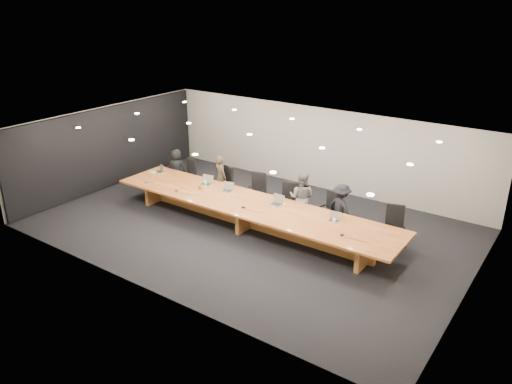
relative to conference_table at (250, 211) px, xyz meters
The scene contains 29 objects.
ground 0.52m from the conference_table, ahead, with size 12.00×12.00×0.00m, color black.
back_wall 4.10m from the conference_table, 90.00° to the left, with size 12.00×0.02×2.80m, color beige.
left_wall_panel 6.00m from the conference_table, behind, with size 0.08×7.84×2.74m, color black.
conference_table is the anchor object (origin of this frame).
chair_far_left 3.75m from the conference_table, 161.02° to the left, with size 0.54×0.54×1.07m, color black, non-canonical shape.
chair_left 2.38m from the conference_table, 147.20° to the left, with size 0.55×0.55×1.09m, color black, non-canonical shape.
chair_mid_left 1.43m from the conference_table, 118.16° to the left, with size 0.58×0.58×1.14m, color black, non-canonical shape.
chair_mid_right 1.29m from the conference_table, 65.91° to the left, with size 0.56×0.56×1.10m, color black, non-canonical shape.
chair_right 2.25m from the conference_table, 34.51° to the left, with size 0.55×0.55×1.07m, color black, non-canonical shape.
chair_far_right 3.99m from the conference_table, 18.00° to the left, with size 0.59×0.59×1.15m, color black, non-canonical shape.
person_a 4.13m from the conference_table, 163.48° to the left, with size 0.66×0.43×1.36m, color black.
person_b 2.46m from the conference_table, 148.84° to the left, with size 0.53×0.35×1.46m, color #372D1E.
person_c 1.56m from the conference_table, 48.55° to the left, with size 0.76×0.59×1.57m, color #545456.
person_d 2.58m from the conference_table, 29.62° to the left, with size 0.92×0.53×1.42m, color black.
laptop_a 4.07m from the conference_table, behind, with size 0.30×0.22×0.24m, color #C0AB93, non-canonical shape.
laptop_b 2.08m from the conference_table, 168.26° to the left, with size 0.37×0.27×0.29m, color #C3B595, non-canonical shape.
laptop_c 1.23m from the conference_table, 162.11° to the left, with size 0.34×0.25×0.27m, color #B9AC8D, non-canonical shape.
laptop_d 0.83m from the conference_table, 26.58° to the left, with size 0.37×0.27×0.29m, color tan, non-canonical shape.
laptop_e 2.54m from the conference_table, ahead, with size 0.30×0.22×0.24m, color tan, non-canonical shape.
water_bottle 1.86m from the conference_table, behind, with size 0.08×0.08×0.25m, color #B5C6C0.
amber_mug 1.91m from the conference_table, behind, with size 0.09×0.09×0.11m, color brown.
paper_cup_near 1.02m from the conference_table, 21.47° to the left, with size 0.07×0.07×0.08m, color silver.
paper_cup_far 2.57m from the conference_table, ahead, with size 0.09×0.09×0.10m, color white.
notepad 4.22m from the conference_table, behind, with size 0.22×0.17×0.01m, color white.
lime_gadget 4.24m from the conference_table, behind, with size 0.18×0.10×0.03m, color green.
av_box 3.66m from the conference_table, behind, with size 0.17×0.13×0.03m, color #B1B1B6.
mic_left 2.44m from the conference_table, 168.08° to the right, with size 0.11×0.11×0.03m, color black.
mic_center 0.42m from the conference_table, 86.70° to the right, with size 0.14×0.14×0.03m, color black.
mic_right 3.06m from the conference_table, ahead, with size 0.12×0.12×0.03m, color black.
Camera 1 is at (7.65, -10.57, 6.30)m, focal length 35.00 mm.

